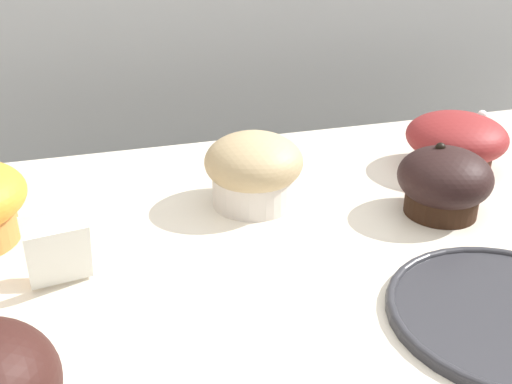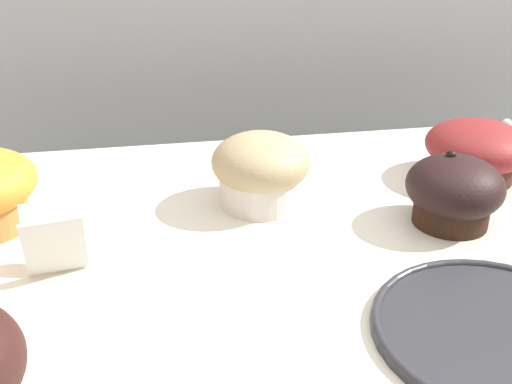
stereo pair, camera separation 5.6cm
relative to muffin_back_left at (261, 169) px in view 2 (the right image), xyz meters
The scene contains 6 objects.
wall_back 0.48m from the muffin_back_left, 80.04° to the left, with size 3.20×0.10×1.80m, color #B2B7BC.
muffin_back_left is the anchor object (origin of this frame).
muffin_front_left 0.19m from the muffin_back_left, 23.13° to the right, with size 0.09×0.09×0.07m.
muffin_front_right 0.26m from the muffin_back_left, ahead, with size 0.12×0.12×0.07m.
serving_plate 0.28m from the muffin_back_left, 61.31° to the right, with size 0.19×0.19×0.01m.
price_card 0.22m from the muffin_back_left, 153.04° to the right, with size 0.06×0.05×0.06m.
Camera 2 is at (-0.19, -0.43, 1.22)m, focal length 42.00 mm.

